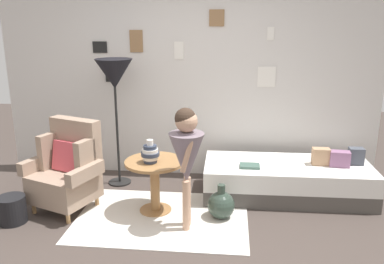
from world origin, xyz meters
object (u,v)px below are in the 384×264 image
(floor_lamp, at_px, (114,77))
(book_on_daybed, at_px, (250,166))
(vase_striped, at_px, (150,153))
(daybed, at_px, (287,180))
(magazine_basket, at_px, (12,210))
(side_table, at_px, (155,175))
(person_child, at_px, (186,152))
(armchair, at_px, (68,170))
(demijohn_near, at_px, (221,205))

(floor_lamp, height_order, book_on_daybed, floor_lamp)
(vase_striped, bearing_deg, daybed, 21.53)
(daybed, distance_m, book_on_daybed, 0.51)
(floor_lamp, xyz_separation_m, magazine_basket, (-0.81, -1.11, -1.20))
(side_table, relative_size, magazine_basket, 2.23)
(vase_striped, bearing_deg, magazine_basket, -166.20)
(vase_striped, height_order, person_child, person_child)
(vase_striped, distance_m, book_on_daybed, 1.16)
(armchair, distance_m, person_child, 1.42)
(floor_lamp, bearing_deg, magazine_basket, -126.09)
(person_child, xyz_separation_m, magazine_basket, (-1.78, -0.06, -0.65))
(side_table, distance_m, vase_striped, 0.26)
(side_table, bearing_deg, book_on_daybed, 20.49)
(vase_striped, height_order, magazine_basket, vase_striped)
(vase_striped, xyz_separation_m, book_on_daybed, (1.04, 0.43, -0.26))
(vase_striped, relative_size, person_child, 0.20)
(daybed, distance_m, person_child, 1.50)
(floor_lamp, height_order, person_child, floor_lamp)
(person_child, height_order, book_on_daybed, person_child)
(daybed, distance_m, demijohn_near, 0.97)
(magazine_basket, bearing_deg, person_child, 2.08)
(side_table, height_order, floor_lamp, floor_lamp)
(floor_lamp, relative_size, book_on_daybed, 7.09)
(vase_striped, xyz_separation_m, floor_lamp, (-0.57, 0.77, 0.67))
(book_on_daybed, bearing_deg, person_child, -132.06)
(person_child, distance_m, book_on_daybed, 1.02)
(daybed, height_order, magazine_basket, daybed)
(armchair, height_order, book_on_daybed, armchair)
(vase_striped, bearing_deg, floor_lamp, 126.42)
(magazine_basket, bearing_deg, demijohn_near, 8.21)
(armchair, height_order, person_child, person_child)
(daybed, distance_m, magazine_basket, 3.00)
(demijohn_near, distance_m, magazine_basket, 2.14)
(daybed, height_order, side_table, side_table)
(armchair, distance_m, floor_lamp, 1.20)
(daybed, relative_size, floor_lamp, 1.22)
(daybed, relative_size, person_child, 1.56)
(daybed, height_order, floor_lamp, floor_lamp)
(vase_striped, relative_size, magazine_basket, 0.88)
(demijohn_near, bearing_deg, book_on_daybed, 56.81)
(person_child, relative_size, demijohn_near, 3.29)
(magazine_basket, bearing_deg, book_on_daybed, 17.64)
(side_table, bearing_deg, daybed, 20.13)
(armchair, bearing_deg, book_on_daybed, 10.72)
(daybed, xyz_separation_m, demijohn_near, (-0.74, -0.62, -0.05))
(demijohn_near, bearing_deg, person_child, -144.10)
(floor_lamp, distance_m, book_on_daybed, 1.89)
(vase_striped, height_order, book_on_daybed, vase_striped)
(floor_lamp, bearing_deg, demijohn_near, -31.55)
(side_table, relative_size, person_child, 0.51)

